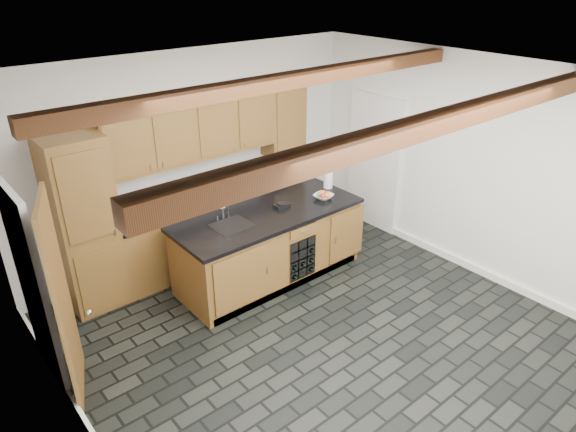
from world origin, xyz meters
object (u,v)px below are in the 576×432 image
at_px(island, 270,245).
at_px(kitchen_scale, 282,205).
at_px(paper_towel, 328,178).
at_px(fruit_bowl, 324,197).

relative_size(island, kitchen_scale, 11.78).
distance_m(island, paper_towel, 1.27).
height_order(fruit_bowl, paper_towel, paper_towel).
bearing_deg(kitchen_scale, paper_towel, 9.50).
height_order(island, fruit_bowl, fruit_bowl).
distance_m(island, kitchen_scale, 0.54).
xyz_separation_m(kitchen_scale, paper_towel, (0.89, 0.09, 0.11)).
xyz_separation_m(island, fruit_bowl, (0.81, -0.12, 0.50)).
height_order(kitchen_scale, fruit_bowl, kitchen_scale).
relative_size(island, paper_towel, 8.77).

